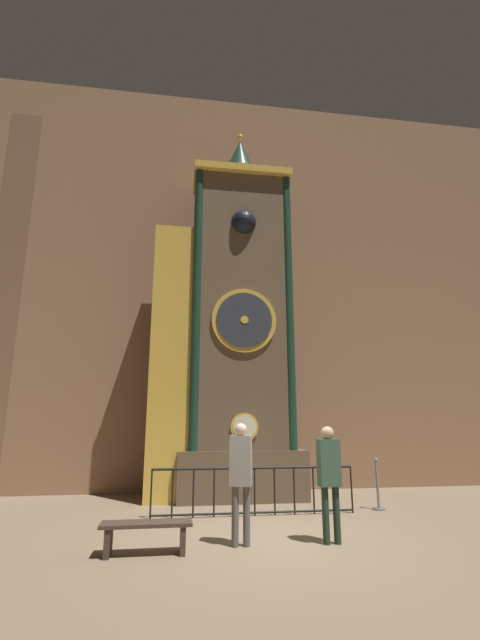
# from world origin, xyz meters

# --- Properties ---
(ground_plane) EXTENTS (28.00, 28.00, 0.00)m
(ground_plane) POSITION_xyz_m (0.00, 0.00, 0.00)
(ground_plane) COLOR #847056
(cathedral_back_wall) EXTENTS (24.00, 0.32, 12.47)m
(cathedral_back_wall) POSITION_xyz_m (-0.09, 5.16, 6.22)
(cathedral_back_wall) COLOR #936B4C
(cathedral_back_wall) RESTS_ON ground_plane
(clock_tower) EXTENTS (3.91, 1.79, 10.35)m
(clock_tower) POSITION_xyz_m (-0.40, 3.83, 4.32)
(clock_tower) COLOR brown
(clock_tower) RESTS_ON ground_plane
(railing_fence) EXTENTS (4.22, 0.05, 0.95)m
(railing_fence) POSITION_xyz_m (-0.04, 1.84, 0.52)
(railing_fence) COLOR black
(railing_fence) RESTS_ON ground_plane
(visitor_near) EXTENTS (0.39, 0.31, 1.84)m
(visitor_near) POSITION_xyz_m (-0.64, -0.28, 1.11)
(visitor_near) COLOR #58554F
(visitor_near) RESTS_ON ground_plane
(visitor_far) EXTENTS (0.34, 0.23, 1.79)m
(visitor_far) POSITION_xyz_m (0.79, -0.36, 1.08)
(visitor_far) COLOR #213427
(visitor_far) RESTS_ON ground_plane
(stanchion_post) EXTENTS (0.28, 0.28, 1.07)m
(stanchion_post) POSITION_xyz_m (2.74, 2.05, 0.35)
(stanchion_post) COLOR gray
(stanchion_post) RESTS_ON ground_plane
(visitor_bench) EXTENTS (1.32, 0.40, 0.44)m
(visitor_bench) POSITION_xyz_m (-2.06, -0.49, 0.31)
(visitor_bench) COLOR #423328
(visitor_bench) RESTS_ON ground_plane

